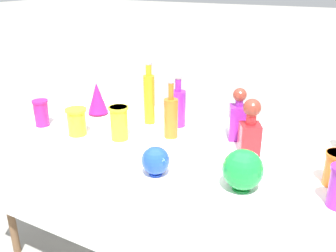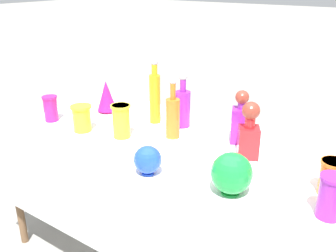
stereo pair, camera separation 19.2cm
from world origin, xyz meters
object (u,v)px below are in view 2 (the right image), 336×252
object	(u,v)px
tall_bottle_0	(183,106)
cardboard_box_behind_left	(257,163)
tall_bottle_1	(155,96)
slender_vase_3	(51,108)
fluted_vase_0	(107,96)
slender_vase_2	(121,120)
round_bowl_0	(148,160)
round_bowl_1	(232,173)
tall_bottle_2	(173,116)
slender_vase_0	(82,117)
slender_vase_1	(331,195)
slender_vase_4	(332,177)
square_decanter_1	(240,120)
square_decanter_0	(249,132)

from	to	relation	value
tall_bottle_0	cardboard_box_behind_left	size ratio (longest dim) A/B	0.53
tall_bottle_1	slender_vase_3	xyz separation A→B (m)	(-0.53, -0.34, -0.08)
fluted_vase_0	cardboard_box_behind_left	xyz separation A→B (m)	(0.65, 1.03, -0.73)
slender_vase_2	round_bowl_0	size ratio (longest dim) A/B	1.38
tall_bottle_0	round_bowl_0	distance (m)	0.59
tall_bottle_1	round_bowl_1	distance (m)	0.86
tall_bottle_2	round_bowl_0	size ratio (longest dim) A/B	2.53
slender_vase_0	slender_vase_3	world-z (taller)	slender_vase_3
tall_bottle_1	round_bowl_0	size ratio (longest dim) A/B	2.90
slender_vase_2	slender_vase_1	bearing A→B (deg)	-5.90
slender_vase_1	cardboard_box_behind_left	xyz separation A→B (m)	(-0.80, 1.40, -0.71)
round_bowl_0	cardboard_box_behind_left	size ratio (longest dim) A/B	0.22
tall_bottle_2	fluted_vase_0	size ratio (longest dim) A/B	1.67
slender_vase_3	cardboard_box_behind_left	distance (m)	1.72
round_bowl_0	tall_bottle_2	bearing A→B (deg)	109.31
slender_vase_0	tall_bottle_2	bearing A→B (deg)	25.23
slender_vase_1	slender_vase_3	world-z (taller)	slender_vase_1
slender_vase_1	cardboard_box_behind_left	world-z (taller)	slender_vase_1
slender_vase_2	slender_vase_4	world-z (taller)	slender_vase_2
round_bowl_0	round_bowl_1	xyz separation A→B (m)	(0.37, 0.07, 0.02)
tall_bottle_1	slender_vase_4	world-z (taller)	tall_bottle_1
slender_vase_0	round_bowl_1	bearing A→B (deg)	-6.55
tall_bottle_1	slender_vase_1	distance (m)	1.15
square_decanter_1	tall_bottle_1	bearing A→B (deg)	-177.16
square_decanter_1	fluted_vase_0	world-z (taller)	square_decanter_1
tall_bottle_1	square_decanter_1	bearing A→B (deg)	2.84
slender_vase_3	slender_vase_0	bearing A→B (deg)	-0.58
round_bowl_0	round_bowl_1	distance (m)	0.38
round_bowl_1	tall_bottle_0	bearing A→B (deg)	138.14
round_bowl_0	square_decanter_0	bearing A→B (deg)	54.70
slender_vase_2	fluted_vase_0	world-z (taller)	fluted_vase_0
tall_bottle_0	slender_vase_1	distance (m)	1.01
tall_bottle_2	round_bowl_0	xyz separation A→B (m)	(0.14, -0.40, -0.06)
tall_bottle_2	square_decanter_0	xyz separation A→B (m)	(0.43, 0.01, 0.00)
fluted_vase_0	round_bowl_0	bearing A→B (deg)	-34.54
tall_bottle_1	square_decanter_0	xyz separation A→B (m)	(0.64, -0.11, -0.04)
square_decanter_0	slender_vase_0	bearing A→B (deg)	-165.50
slender_vase_2	tall_bottle_1	bearing A→B (deg)	86.70
tall_bottle_0	slender_vase_0	xyz separation A→B (m)	(-0.42, -0.38, -0.04)
tall_bottle_2	slender_vase_3	bearing A→B (deg)	-163.58
tall_bottle_2	slender_vase_3	distance (m)	0.77
slender_vase_0	slender_vase_2	distance (m)	0.25
square_decanter_1	slender_vase_4	xyz separation A→B (m)	(0.52, -0.26, -0.04)
slender_vase_3	cardboard_box_behind_left	xyz separation A→B (m)	(0.81, 1.34, -0.71)
slender_vase_1	square_decanter_0	bearing A→B (deg)	147.33
slender_vase_3	fluted_vase_0	bearing A→B (deg)	62.50
tall_bottle_0	round_bowl_1	bearing A→B (deg)	-41.86
square_decanter_1	slender_vase_1	world-z (taller)	square_decanter_1
slender_vase_1	slender_vase_3	size ratio (longest dim) A/B	1.09
square_decanter_0	tall_bottle_2	bearing A→B (deg)	-178.41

